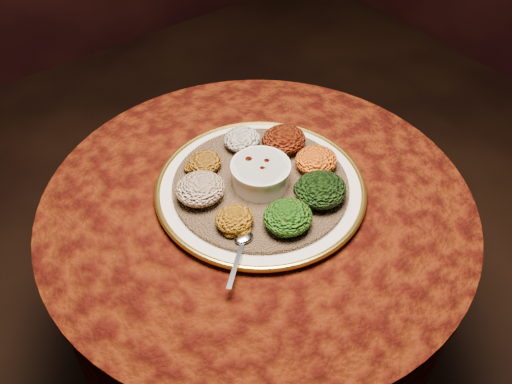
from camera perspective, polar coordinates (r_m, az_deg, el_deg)
table at (r=1.39m, az=0.11°, el=-6.23°), size 0.96×0.96×0.73m
platter at (r=1.27m, az=0.45°, el=0.34°), size 0.47×0.47×0.02m
injera at (r=1.26m, az=0.46°, el=0.69°), size 0.45×0.45×0.01m
stew_bowl at (r=1.23m, az=0.47°, el=1.91°), size 0.13×0.13×0.05m
spoon at (r=1.13m, az=-1.34°, el=-4.98°), size 0.12×0.10×0.01m
portion_ayib at (r=1.34m, az=-1.41°, el=5.30°), size 0.09×0.08×0.04m
portion_kitfo at (r=1.33m, az=2.83°, el=5.28°), size 0.10×0.10×0.05m
portion_tikil at (r=1.29m, az=6.04°, el=3.18°), size 0.10×0.09×0.05m
portion_gomen at (r=1.21m, az=6.48°, el=0.25°), size 0.11×0.11×0.05m
portion_mixveg at (r=1.15m, az=3.19°, el=-2.51°), size 0.10×0.10×0.05m
portion_kik at (r=1.16m, az=-2.16°, el=-2.71°), size 0.08×0.08×0.04m
portion_timatim at (r=1.21m, az=-5.58°, el=0.32°), size 0.11×0.10×0.05m
portion_shiro at (r=1.29m, az=-5.14°, el=3.02°), size 0.08×0.07×0.04m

